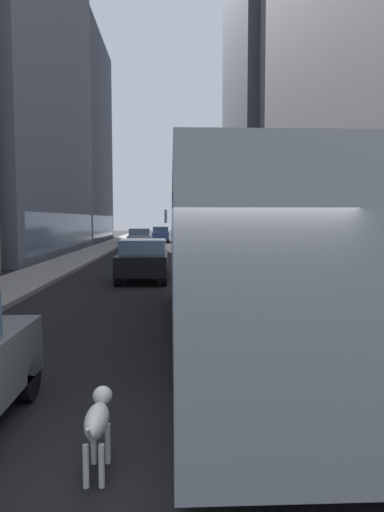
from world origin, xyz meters
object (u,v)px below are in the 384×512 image
Objects in this scene: car_black_suv at (144,259)px; car_blue_hatchback at (161,234)px; car_white_van at (140,238)px; dalmatian_dog at (98,419)px; car_red_coupe at (237,255)px; transit_bus at (238,252)px.

car_black_suv is 31.27m from car_blue_hatchback.
car_white_van is 4.39× the size of dalmatian_dog.
car_black_suv and car_blue_hatchback have the same top height.
car_black_suv is 4.38m from car_red_coupe.
car_blue_hatchback is 45.59m from dalmatian_dog.
car_red_coupe is at bearing -74.21° from car_white_van.
dalmatian_dog is (-2.00, -4.68, -1.26)m from transit_bus.
transit_bus is 11.57m from car_red_coupe.
car_blue_hatchback is at bearing 90.00° from car_black_suv.
car_blue_hatchback reaches higher than dalmatian_dog.
car_black_suv is at bearing 103.97° from transit_bus.
dalmatian_dog is at bearing -113.11° from transit_bus.
transit_bus reaches higher than dalmatian_dog.
transit_bus is 11.98× the size of dalmatian_dog.
car_blue_hatchback is at bearing 90.51° from dalmatian_dog.
dalmatian_dog is (-3.60, -16.10, -0.31)m from car_red_coupe.
car_white_van is 1.02× the size of car_blue_hatchback.
car_white_van is 1.00× the size of car_red_coupe.
dalmatian_dog is at bearing -89.49° from car_blue_hatchback.
car_black_suv is 4.76× the size of dalmatian_dog.
car_white_van is 21.64m from car_black_suv.
dalmatian_dog is (0.40, -45.59, -0.31)m from car_blue_hatchback.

